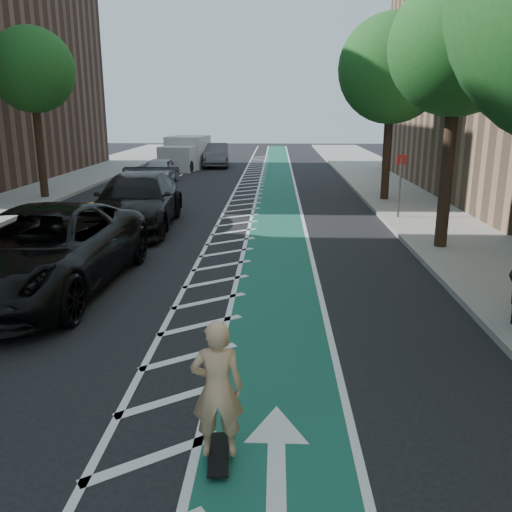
{
  "coord_description": "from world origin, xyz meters",
  "views": [
    {
      "loc": [
        2.97,
        -8.47,
        4.12
      ],
      "look_at": [
        2.55,
        2.63,
        1.1
      ],
      "focal_mm": 38.0,
      "sensor_mm": 36.0,
      "label": 1
    }
  ],
  "objects_px": {
    "suv_near": "(42,251)",
    "suv_far": "(137,201)",
    "skateboarder": "(217,389)",
    "barrel_a": "(96,237)"
  },
  "relations": [
    {
      "from": "skateboarder",
      "to": "suv_near",
      "type": "height_order",
      "value": "suv_near"
    },
    {
      "from": "skateboarder",
      "to": "barrel_a",
      "type": "distance_m",
      "value": 11.05
    },
    {
      "from": "skateboarder",
      "to": "suv_near",
      "type": "bearing_deg",
      "value": -57.42
    },
    {
      "from": "suv_far",
      "to": "skateboarder",
      "type": "bearing_deg",
      "value": -74.82
    },
    {
      "from": "suv_near",
      "to": "barrel_a",
      "type": "bearing_deg",
      "value": 93.22
    },
    {
      "from": "skateboarder",
      "to": "suv_far",
      "type": "height_order",
      "value": "suv_far"
    },
    {
      "from": "suv_near",
      "to": "suv_far",
      "type": "bearing_deg",
      "value": 89.38
    },
    {
      "from": "skateboarder",
      "to": "barrel_a",
      "type": "relative_size",
      "value": 1.9
    },
    {
      "from": "barrel_a",
      "to": "skateboarder",
      "type": "bearing_deg",
      "value": -64.61
    },
    {
      "from": "suv_near",
      "to": "suv_far",
      "type": "xyz_separation_m",
      "value": [
        0.41,
        7.06,
        -0.03
      ]
    }
  ]
}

